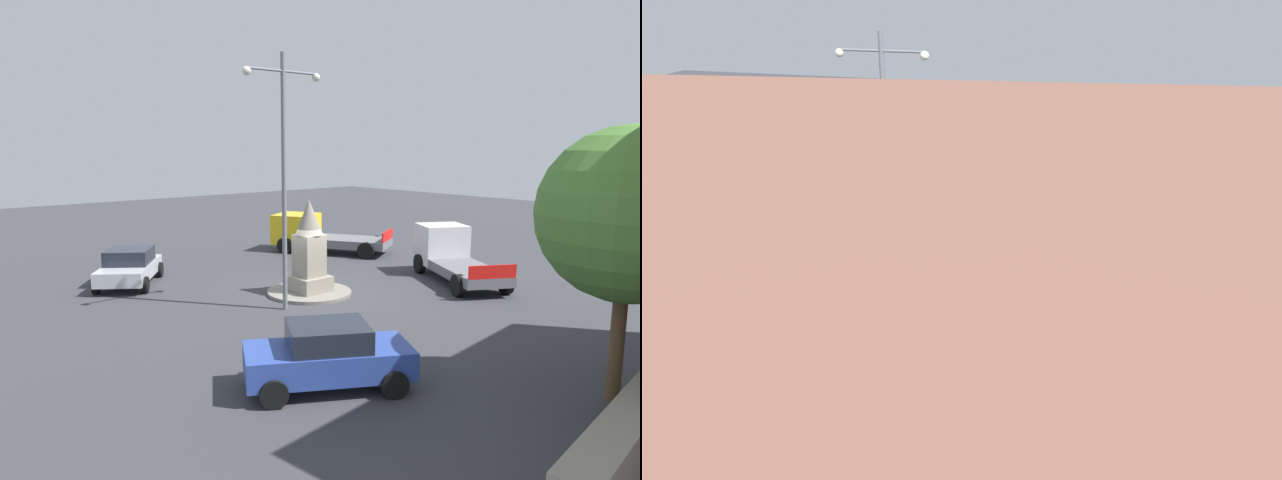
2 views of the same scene
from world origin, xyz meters
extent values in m
plane|color=#38383D|center=(0.00, 0.00, 0.00)|extent=(80.00, 80.00, 0.00)
cylinder|color=gray|center=(0.00, 0.00, 0.06)|extent=(3.20, 3.20, 0.13)
cube|color=gray|center=(0.00, 0.00, 0.41)|extent=(1.35, 1.35, 0.58)
cube|color=gray|center=(0.00, 0.00, 1.49)|extent=(0.94, 0.94, 1.58)
cone|color=gray|center=(0.00, 0.00, 2.95)|extent=(1.04, 1.04, 1.32)
cylinder|color=slate|center=(1.93, 1.05, 4.27)|extent=(0.16, 0.16, 8.54)
cylinder|color=slate|center=(1.24, 1.05, 7.94)|extent=(1.39, 0.08, 0.08)
cylinder|color=slate|center=(2.62, 1.05, 7.94)|extent=(1.39, 0.08, 0.08)
sphere|color=#F2EACC|center=(0.54, 1.05, 7.84)|extent=(0.28, 0.28, 0.28)
sphere|color=#F2EACC|center=(3.32, 1.05, 7.84)|extent=(0.28, 0.28, 0.28)
cube|color=#B7BABF|center=(4.64, -5.78, 0.60)|extent=(3.74, 4.19, 0.56)
cube|color=#1E232D|center=(4.57, -5.88, 1.17)|extent=(2.45, 2.49, 0.59)
cylinder|color=black|center=(4.71, -4.15, 0.32)|extent=(0.56, 0.65, 0.64)
cylinder|color=black|center=(6.17, -5.23, 0.32)|extent=(0.56, 0.65, 0.64)
cylinder|color=black|center=(3.11, -6.33, 0.32)|extent=(0.56, 0.65, 0.64)
cylinder|color=black|center=(4.57, -7.41, 0.32)|extent=(0.56, 0.65, 0.64)
cube|color=#2D479E|center=(5.03, 6.84, 0.66)|extent=(4.18, 3.36, 0.68)
cube|color=#1E232D|center=(5.03, 6.84, 1.27)|extent=(2.34, 2.23, 0.54)
cylinder|color=black|center=(3.44, 6.79, 0.32)|extent=(0.66, 0.51, 0.64)
cylinder|color=black|center=(4.27, 8.23, 0.32)|extent=(0.66, 0.51, 0.64)
cylinder|color=black|center=(5.79, 5.45, 0.32)|extent=(0.66, 0.51, 0.64)
cylinder|color=black|center=(6.61, 6.89, 0.32)|extent=(0.66, 0.51, 0.64)
cube|color=silver|center=(-6.77, 0.93, 1.28)|extent=(2.53, 2.45, 1.72)
cube|color=slate|center=(-5.40, 3.36, 0.61)|extent=(3.57, 4.29, 0.39)
cube|color=red|center=(-4.48, 5.00, 1.06)|extent=(1.65, 0.96, 0.50)
cylinder|color=black|center=(-5.96, 0.39, 0.42)|extent=(0.66, 0.87, 0.84)
cylinder|color=black|center=(-7.65, 1.33, 0.42)|extent=(0.66, 0.87, 0.84)
cylinder|color=black|center=(-4.00, 3.88, 0.42)|extent=(0.66, 0.87, 0.84)
cylinder|color=black|center=(-5.69, 4.82, 0.42)|extent=(0.66, 0.87, 0.84)
cube|color=yellow|center=(-5.22, -7.48, 1.19)|extent=(2.89, 2.87, 1.53)
cube|color=slate|center=(-6.71, -4.84, 0.62)|extent=(3.82, 4.51, 0.41)
cube|color=red|center=(-7.67, -3.14, 1.08)|extent=(1.82, 1.07, 0.50)
cylinder|color=black|center=(-4.19, -7.12, 0.42)|extent=(0.66, 0.87, 0.84)
cylinder|color=black|center=(-6.06, -8.18, 0.42)|extent=(0.66, 0.87, 0.84)
cylinder|color=black|center=(-6.33, -3.33, 0.42)|extent=(0.66, 0.87, 0.84)
cylinder|color=black|center=(-8.20, -4.38, 0.42)|extent=(0.66, 0.87, 0.84)
cylinder|color=brown|center=(0.69, 11.45, 1.42)|extent=(0.30, 0.30, 2.85)
sphere|color=#4C7F33|center=(0.69, 11.45, 4.17)|extent=(3.76, 3.76, 3.76)
camera|label=1|loc=(13.31, 16.32, 5.62)|focal=32.06mm
camera|label=2|loc=(-5.37, 20.16, 10.41)|focal=35.94mm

